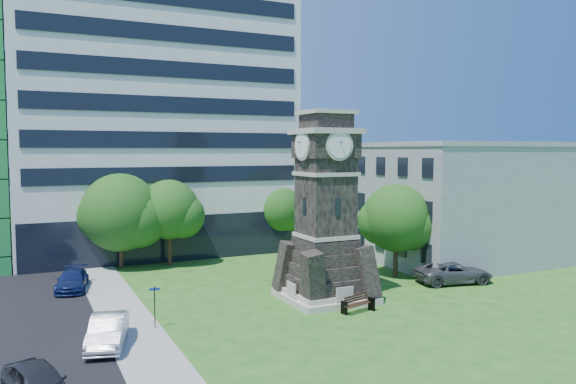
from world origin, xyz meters
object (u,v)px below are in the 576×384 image
street_sign (155,302)px  car_street_south (38,384)px  car_street_mid (108,331)px  clock_tower (326,219)px  car_east_lot (454,272)px  park_bench (357,303)px  car_street_north (72,280)px

street_sign → car_street_south: bearing=-123.6°
car_street_mid → clock_tower: bearing=27.3°
clock_tower → street_sign: (-11.35, -1.34, -3.83)m
car_east_lot → park_bench: size_ratio=2.75×
car_street_mid → car_street_north: car_street_mid is taller
car_street_north → car_street_mid: bearing=-75.8°
car_east_lot → park_bench: (-10.39, -3.30, -0.22)m
car_street_mid → car_east_lot: 24.92m
clock_tower → street_sign: size_ratio=5.26×
clock_tower → car_street_mid: clock_tower is taller
clock_tower → park_bench: (0.30, -3.42, -4.72)m
car_street_south → car_street_mid: 6.34m
clock_tower → car_street_north: (-14.72, 9.68, -4.60)m
car_street_north → car_east_lot: size_ratio=0.84×
car_street_mid → park_bench: bearing=13.6°
car_street_north → car_east_lot: 27.23m
car_street_north → car_street_south: bearing=-87.0°
car_street_north → car_east_lot: (25.40, -9.81, 0.10)m
car_east_lot → park_bench: car_east_lot is taller
car_east_lot → park_bench: bearing=119.7°
park_bench → car_street_mid: bearing=163.1°
car_street_south → street_sign: size_ratio=1.92×
car_street_mid → car_street_north: 12.82m
park_bench → street_sign: size_ratio=0.88×
park_bench → car_east_lot: bearing=2.0°
car_street_mid → park_bench: 14.36m
car_east_lot → car_street_mid: bearing=109.0°
car_street_south → park_bench: 18.37m
car_street_north → car_east_lot: bearing=-9.9°
clock_tower → car_street_south: size_ratio=2.74×
car_street_north → street_sign: street_sign is taller
car_street_south → car_street_mid: car_street_mid is taller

